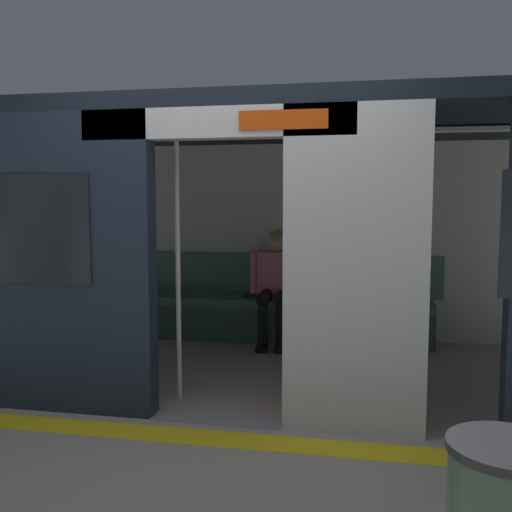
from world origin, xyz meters
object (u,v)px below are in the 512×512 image
object	(u,v)px
book	(240,295)
grab_pole_door	(178,263)
person_seated	(275,279)
train_car	(247,203)
bench_seat	(273,309)
handbag	(320,292)

from	to	relation	value
book	grab_pole_door	size ratio (longest dim) A/B	0.11
grab_pole_door	person_seated	bearing A→B (deg)	-103.04
train_car	bench_seat	world-z (taller)	train_car
book	grab_pole_door	distance (m)	2.05
bench_seat	grab_pole_door	bearing A→B (deg)	78.29
train_car	book	distance (m)	1.53
book	bench_seat	bearing A→B (deg)	-177.39
person_seated	book	size ratio (longest dim) A/B	5.40
bench_seat	book	distance (m)	0.40
person_seated	handbag	xyz separation A→B (m)	(-0.46, -0.10, -0.13)
handbag	book	xyz separation A→B (m)	(0.86, -0.02, -0.07)
train_car	person_seated	world-z (taller)	train_car
person_seated	book	distance (m)	0.47
book	grab_pole_door	world-z (taller)	grab_pole_door
bench_seat	person_seated	size ratio (longest dim) A/B	2.78
handbag	book	world-z (taller)	handbag
bench_seat	grab_pole_door	size ratio (longest dim) A/B	1.58
person_seated	train_car	bearing A→B (deg)	84.91
train_car	bench_seat	size ratio (longest dim) A/B	1.94
train_car	handbag	world-z (taller)	train_car
bench_seat	handbag	world-z (taller)	handbag
person_seated	grab_pole_door	xyz separation A→B (m)	(0.43, 1.85, 0.36)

